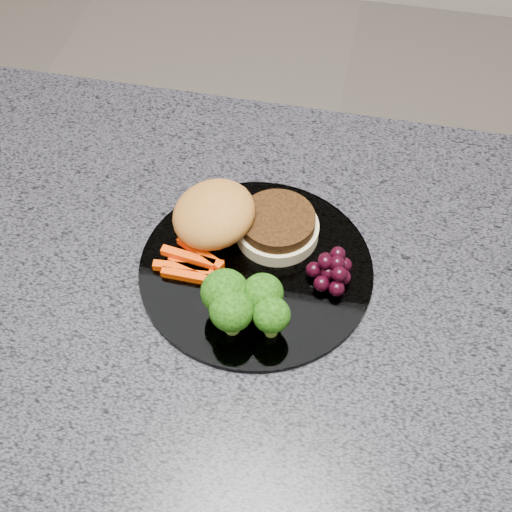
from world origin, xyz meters
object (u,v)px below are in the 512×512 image
(burger, at_px, (237,221))
(grape_bunch, at_px, (332,270))
(plate, at_px, (256,269))
(island_cabinet, at_px, (255,452))

(burger, xyz_separation_m, grape_bunch, (0.11, -0.04, -0.01))
(burger, bearing_deg, plate, -72.34)
(plate, height_order, burger, burger)
(plate, xyz_separation_m, burger, (-0.03, 0.04, 0.03))
(burger, bearing_deg, grape_bunch, -37.72)
(island_cabinet, xyz_separation_m, plate, (-0.00, 0.02, 0.47))
(island_cabinet, xyz_separation_m, burger, (-0.03, 0.06, 0.50))
(plate, bearing_deg, burger, 126.10)
(island_cabinet, bearing_deg, grape_bunch, 14.04)
(island_cabinet, distance_m, burger, 0.50)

